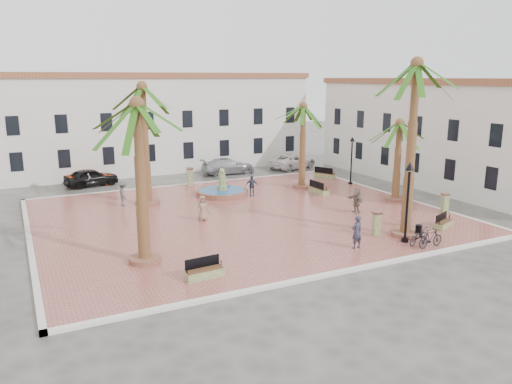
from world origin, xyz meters
TOP-DOWN VIEW (x-y plane):
  - ground at (0.00, 0.00)m, footprint 120.00×120.00m
  - plaza at (0.00, 0.00)m, footprint 26.00×22.00m
  - kerb_n at (0.00, 11.00)m, footprint 26.30×0.30m
  - kerb_s at (0.00, -11.00)m, footprint 26.30×0.30m
  - kerb_e at (13.00, 0.00)m, footprint 0.30×22.30m
  - kerb_w at (-13.00, 0.00)m, footprint 0.30×22.30m
  - building_north at (-0.00, 19.99)m, footprint 30.40×7.40m
  - building_east at (19.99, 2.00)m, footprint 7.40×26.40m
  - fountain at (0.99, 5.94)m, footprint 4.05×4.05m
  - palm_nw at (-4.95, 5.60)m, footprint 5.63×5.63m
  - palm_sw at (-7.97, -5.71)m, footprint 5.23×5.23m
  - palm_s at (6.55, -8.24)m, footprint 5.20×5.20m
  - palm_e at (11.85, -1.41)m, footprint 4.82×4.82m
  - palm_ne at (7.91, 5.44)m, footprint 4.82×4.82m
  - bench_s at (-6.05, -8.97)m, footprint 1.84×0.69m
  - bench_se at (9.78, -8.06)m, footprint 1.71×1.06m
  - bench_e at (7.89, 2.85)m, footprint 0.67×2.00m
  - bench_ne at (11.80, 7.86)m, footprint 1.41×2.01m
  - lamppost_s at (5.78, -9.06)m, footprint 0.49×0.49m
  - lamppost_e at (12.40, 4.80)m, footprint 0.44×0.44m
  - bollard_se at (5.11, -7.42)m, footprint 0.61×0.61m
  - bollard_n at (-0.22, 10.02)m, footprint 0.66×0.66m
  - bollard_e at (12.40, -5.61)m, footprint 0.56×0.56m
  - litter_bin at (7.06, -8.76)m, footprint 0.37×0.37m
  - cyclist_a at (2.68, -8.74)m, footprint 0.70×0.49m
  - bicycle_a at (6.15, -9.69)m, footprint 1.86×1.09m
  - cyclist_b at (7.89, -6.75)m, footprint 0.82×0.65m
  - bicycle_b at (6.32, -10.40)m, footprint 1.72×0.56m
  - pedestrian_fountain_a at (-2.85, -0.09)m, footprint 0.82×0.56m
  - pedestrian_fountain_b at (2.93, 4.66)m, footprint 1.00×0.67m
  - pedestrian_north at (-6.60, 5.92)m, footprint 0.74×1.19m
  - pedestrian_east at (7.12, -2.89)m, footprint 0.56×1.59m
  - car_black at (-7.53, 14.47)m, footprint 4.71×2.57m
  - car_red at (-7.52, 14.65)m, footprint 4.15×1.71m
  - car_silver at (5.12, 14.40)m, footprint 5.28×2.45m
  - car_white at (12.19, 14.17)m, footprint 5.84×4.04m

SIDE VIEW (x-z plane):
  - ground at x=0.00m, z-range 0.00..0.00m
  - plaza at x=0.00m, z-range 0.00..0.15m
  - kerb_n at x=0.00m, z-range 0.00..0.16m
  - kerb_s at x=0.00m, z-range 0.00..0.16m
  - kerb_e at x=13.00m, z-range 0.00..0.16m
  - kerb_w at x=-13.00m, z-range 0.00..0.16m
  - bench_se at x=9.78m, z-range -0.04..0.83m
  - bench_s at x=-6.05m, z-range -0.06..0.89m
  - fountain at x=0.99m, z-range -0.61..1.48m
  - bench_ne at x=11.80m, z-range -0.07..0.95m
  - bench_e at x=7.89m, z-range -0.08..0.97m
  - litter_bin at x=7.06m, z-range 0.15..0.87m
  - bicycle_a at x=6.15m, z-range 0.15..1.07m
  - bicycle_b at x=6.32m, z-range 0.15..1.17m
  - car_red at x=-7.52m, z-range 0.00..1.34m
  - car_white at x=12.19m, z-range 0.00..1.48m
  - car_silver at x=5.12m, z-range 0.00..1.49m
  - car_black at x=-7.53m, z-range 0.00..1.52m
  - bollard_e at x=12.40m, z-range 0.17..1.51m
  - bollard_se at x=5.11m, z-range 0.18..1.58m
  - pedestrian_fountain_b at x=2.93m, z-range 0.15..1.73m
  - bollard_n at x=-0.22m, z-range 0.18..1.73m
  - pedestrian_fountain_a at x=-2.85m, z-range 0.15..1.77m
  - cyclist_b at x=7.89m, z-range 0.15..1.79m
  - pedestrian_east at x=7.12m, z-range 0.15..1.85m
  - pedestrian_north at x=-6.60m, z-range 0.15..1.93m
  - cyclist_a at x=2.68m, z-range 0.15..1.96m
  - lamppost_e at x=12.40m, z-range 0.87..4.93m
  - lamppost_s at x=5.78m, z-range 0.95..5.44m
  - building_east at x=19.99m, z-range 0.02..9.02m
  - building_north at x=0.00m, z-range 0.02..9.52m
  - palm_e at x=11.85m, z-range 2.10..8.17m
  - palm_ne at x=7.91m, z-range 2.54..9.55m
  - palm_sw at x=-7.97m, z-range 2.97..11.07m
  - palm_nw at x=-4.95m, z-range 3.17..11.87m
  - palm_s at x=6.55m, z-range 3.85..13.88m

